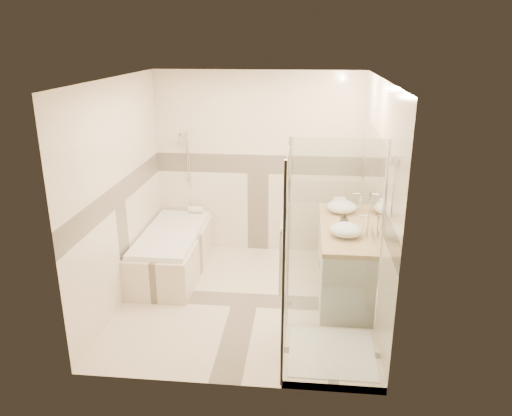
# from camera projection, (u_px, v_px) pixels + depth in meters

# --- Properties ---
(room) EXTENTS (2.82, 3.02, 2.52)m
(room) POSITION_uv_depth(u_px,v_px,m) (250.00, 197.00, 5.40)
(room) COLOR beige
(room) RESTS_ON ground
(bathtub) EXTENTS (0.75, 1.70, 0.56)m
(bathtub) POSITION_uv_depth(u_px,v_px,m) (172.00, 250.00, 6.41)
(bathtub) COLOR beige
(bathtub) RESTS_ON ground
(vanity) EXTENTS (0.58, 1.62, 0.85)m
(vanity) POSITION_uv_depth(u_px,v_px,m) (343.00, 260.00, 5.83)
(vanity) COLOR silver
(vanity) RESTS_ON ground
(shower_enclosure) EXTENTS (0.96, 0.93, 2.04)m
(shower_enclosure) POSITION_uv_depth(u_px,v_px,m) (321.00, 308.00, 4.64)
(shower_enclosure) COLOR beige
(shower_enclosure) RESTS_ON ground
(vessel_sink_near) EXTENTS (0.37, 0.37, 0.15)m
(vessel_sink_near) POSITION_uv_depth(u_px,v_px,m) (342.00, 207.00, 6.12)
(vessel_sink_near) COLOR white
(vessel_sink_near) RESTS_ON vanity
(vessel_sink_far) EXTENTS (0.36, 0.36, 0.14)m
(vessel_sink_far) POSITION_uv_depth(u_px,v_px,m) (346.00, 230.00, 5.39)
(vessel_sink_far) COLOR white
(vessel_sink_far) RESTS_ON vanity
(faucet_near) EXTENTS (0.11, 0.03, 0.26)m
(faucet_near) POSITION_uv_depth(u_px,v_px,m) (360.00, 201.00, 6.08)
(faucet_near) COLOR silver
(faucet_near) RESTS_ON vanity
(faucet_far) EXTENTS (0.10, 0.03, 0.25)m
(faucet_far) POSITION_uv_depth(u_px,v_px,m) (367.00, 224.00, 5.35)
(faucet_far) COLOR silver
(faucet_far) RESTS_ON vanity
(amenity_bottle_a) EXTENTS (0.08, 0.08, 0.15)m
(amenity_bottle_a) POSITION_uv_depth(u_px,v_px,m) (344.00, 220.00, 5.68)
(amenity_bottle_a) COLOR black
(amenity_bottle_a) RESTS_ON vanity
(amenity_bottle_b) EXTENTS (0.14, 0.14, 0.14)m
(amenity_bottle_b) POSITION_uv_depth(u_px,v_px,m) (344.00, 221.00, 5.65)
(amenity_bottle_b) COLOR black
(amenity_bottle_b) RESTS_ON vanity
(folded_towels) EXTENTS (0.18, 0.27, 0.08)m
(folded_towels) POSITION_uv_depth(u_px,v_px,m) (340.00, 203.00, 6.36)
(folded_towels) COLOR white
(folded_towels) RESTS_ON vanity
(rolled_towel) EXTENTS (0.21, 0.09, 0.09)m
(rolled_towel) POSITION_uv_depth(u_px,v_px,m) (196.00, 210.00, 6.98)
(rolled_towel) COLOR white
(rolled_towel) RESTS_ON bathtub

